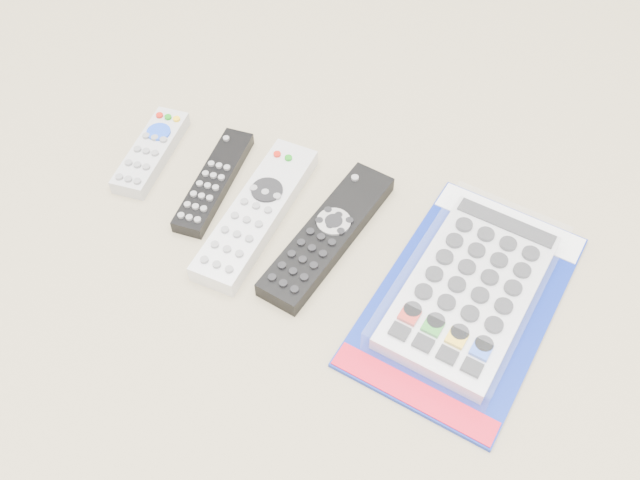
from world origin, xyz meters
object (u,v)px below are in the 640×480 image
at_px(remote_slim_black, 214,181).
at_px(remote_silver_dvd, 257,213).
at_px(remote_large_black, 328,235).
at_px(jumbo_remote_packaged, 470,289).
at_px(remote_small_grey, 151,151).

xyz_separation_m(remote_slim_black, remote_silver_dvd, (0.07, -0.03, 0.00)).
bearing_deg(remote_large_black, remote_slim_black, -178.81).
height_order(remote_silver_dvd, jumbo_remote_packaged, jumbo_remote_packaged).
bearing_deg(remote_silver_dvd, remote_slim_black, 160.96).
bearing_deg(remote_small_grey, remote_large_black, -14.15).
relative_size(remote_slim_black, jumbo_remote_packaged, 0.54).
xyz_separation_m(remote_slim_black, remote_large_black, (0.16, -0.02, 0.00)).
xyz_separation_m(remote_small_grey, jumbo_remote_packaged, (0.42, -0.05, 0.01)).
bearing_deg(remote_small_grey, remote_silver_dvd, -19.30).
relative_size(remote_small_grey, remote_slim_black, 0.86).
height_order(remote_slim_black, remote_large_black, remote_large_black).
height_order(remote_slim_black, remote_silver_dvd, remote_silver_dvd).
xyz_separation_m(remote_slim_black, jumbo_remote_packaged, (0.32, -0.04, 0.01)).
height_order(remote_silver_dvd, remote_large_black, remote_silver_dvd).
bearing_deg(jumbo_remote_packaged, remote_large_black, -176.67).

